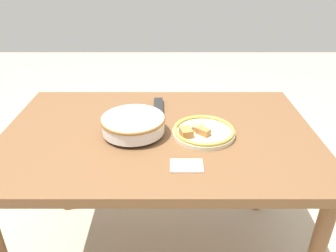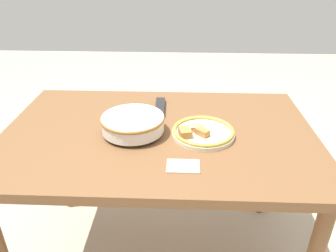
% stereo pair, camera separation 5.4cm
% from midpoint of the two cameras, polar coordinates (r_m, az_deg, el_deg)
% --- Properties ---
extents(dining_table, '(1.35, 0.88, 0.77)m').
position_cam_midpoint_polar(dining_table, '(1.46, -2.73, -3.92)').
color(dining_table, brown).
rests_on(dining_table, ground_plane).
extents(noodle_bowl, '(0.27, 0.27, 0.08)m').
position_cam_midpoint_polar(noodle_bowl, '(1.38, -7.27, 0.33)').
color(noodle_bowl, silver).
rests_on(noodle_bowl, dining_table).
extents(food_plate, '(0.26, 0.26, 0.05)m').
position_cam_midpoint_polar(food_plate, '(1.38, 4.89, -0.95)').
color(food_plate, beige).
rests_on(food_plate, dining_table).
extents(tv_remote, '(0.05, 0.20, 0.02)m').
position_cam_midpoint_polar(tv_remote, '(1.61, -2.74, 3.25)').
color(tv_remote, black).
rests_on(tv_remote, dining_table).
extents(folded_napkin, '(0.12, 0.08, 0.01)m').
position_cam_midpoint_polar(folded_napkin, '(1.19, 1.87, -6.95)').
color(folded_napkin, beige).
rests_on(folded_napkin, dining_table).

